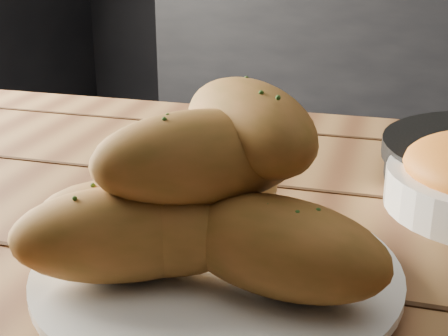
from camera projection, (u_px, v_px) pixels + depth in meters
table at (280, 327)px, 0.62m from camera, size 1.37×0.82×0.75m
plate at (217, 272)px, 0.49m from camera, size 0.29×0.29×0.02m
bread_rolls at (203, 198)px, 0.47m from camera, size 0.29×0.24×0.14m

